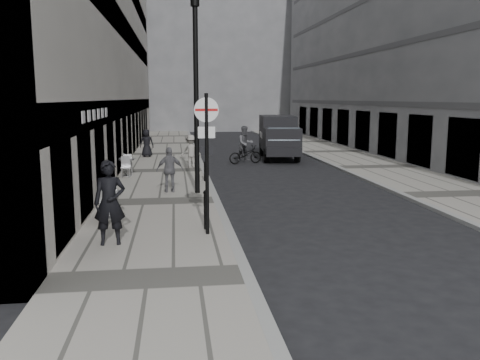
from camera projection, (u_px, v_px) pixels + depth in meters
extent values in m
plane|color=black|center=(272.00, 342.00, 7.68)|extent=(120.00, 120.00, 0.00)
cube|color=gray|center=(163.00, 171.00, 25.04)|extent=(4.00, 60.00, 0.12)
cube|color=gray|center=(377.00, 168.00, 26.42)|extent=(4.00, 60.00, 0.12)
cube|color=beige|center=(92.00, 5.00, 29.47)|extent=(4.00, 45.00, 18.00)
cube|color=gray|center=(197.00, 36.00, 60.93)|extent=(24.00, 16.00, 22.00)
imported|color=black|center=(110.00, 203.00, 12.22)|extent=(0.79, 0.55, 2.06)
cylinder|color=black|center=(207.00, 165.00, 13.03)|extent=(0.09, 0.09, 3.64)
cylinder|color=white|center=(206.00, 110.00, 12.80)|extent=(0.62, 0.05, 0.62)
cube|color=#B21414|center=(206.00, 110.00, 12.78)|extent=(0.57, 0.02, 0.06)
cube|color=white|center=(207.00, 132.00, 12.92)|extent=(0.44, 0.03, 0.29)
cylinder|color=black|center=(196.00, 100.00, 18.54)|extent=(0.18, 0.18, 6.88)
cylinder|color=black|center=(195.00, 0.00, 17.98)|extent=(0.32, 0.32, 0.40)
cylinder|color=black|center=(206.00, 211.00, 13.73)|extent=(0.13, 0.13, 1.00)
cylinder|color=black|center=(205.00, 172.00, 21.71)|extent=(0.11, 0.11, 0.80)
cylinder|color=black|center=(266.00, 155.00, 28.89)|extent=(0.36, 0.83, 0.81)
cylinder|color=black|center=(297.00, 155.00, 28.95)|extent=(0.36, 0.83, 0.81)
cylinder|color=black|center=(262.00, 149.00, 32.28)|extent=(0.36, 0.83, 0.81)
cylinder|color=black|center=(290.00, 149.00, 32.33)|extent=(0.36, 0.83, 0.81)
cube|color=black|center=(277.00, 132.00, 31.32)|extent=(2.36, 3.81, 2.02)
cube|color=black|center=(282.00, 141.00, 28.68)|extent=(2.18, 2.00, 1.41)
cube|color=#1E2328|center=(284.00, 134.00, 27.87)|extent=(1.79, 0.52, 0.74)
imported|color=black|center=(245.00, 155.00, 28.36)|extent=(2.07, 1.24, 1.03)
imported|color=#515155|center=(245.00, 143.00, 28.26)|extent=(1.12, 0.98, 1.94)
imported|color=slate|center=(170.00, 170.00, 19.08)|extent=(1.05, 0.55, 1.71)
imported|color=gray|center=(191.00, 151.00, 25.90)|extent=(1.18, 0.82, 1.66)
imported|color=black|center=(147.00, 143.00, 30.59)|extent=(0.86, 0.60, 1.67)
cylinder|color=#B7B7B9|center=(110.00, 218.00, 15.03)|extent=(0.46, 0.46, 0.03)
cylinder|color=#B7B7B9|center=(109.00, 205.00, 14.97)|extent=(0.06, 0.06, 0.78)
cylinder|color=#B7B7B9|center=(108.00, 192.00, 14.91)|extent=(0.74, 0.74, 0.03)
cylinder|color=#AAAAAC|center=(127.00, 176.00, 23.13)|extent=(0.44, 0.44, 0.03)
cylinder|color=#AAAAAC|center=(127.00, 168.00, 23.07)|extent=(0.06, 0.06, 0.74)
cylinder|color=#AAAAAC|center=(127.00, 160.00, 23.01)|extent=(0.70, 0.70, 0.03)
cylinder|color=silver|center=(127.00, 176.00, 23.15)|extent=(0.46, 0.46, 0.03)
cylinder|color=silver|center=(127.00, 167.00, 23.09)|extent=(0.06, 0.06, 0.78)
cylinder|color=silver|center=(127.00, 159.00, 23.02)|extent=(0.74, 0.74, 0.03)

